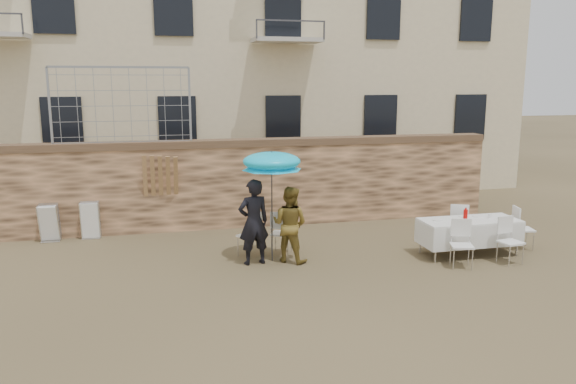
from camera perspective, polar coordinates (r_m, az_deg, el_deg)
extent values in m
plane|color=brown|center=(9.96, 0.67, -10.44)|extent=(80.00, 80.00, 0.00)
cube|color=#936B49|center=(14.40, -4.11, 0.86)|extent=(13.00, 0.50, 2.20)
imported|color=black|center=(11.36, -3.51, -3.06)|extent=(0.71, 0.53, 1.76)
imported|color=olive|center=(11.53, 0.17, -3.30)|extent=(0.97, 0.94, 1.58)
cylinder|color=#3F3F44|center=(11.51, -1.64, -2.45)|extent=(0.03, 0.03, 1.92)
cone|color=#0ABFEE|center=(11.31, -1.67, 2.83)|extent=(1.22, 1.22, 0.22)
cube|color=silver|center=(12.60, 17.97, -2.79)|extent=(2.10, 0.85, 0.05)
cylinder|color=silver|center=(11.95, 14.80, -5.25)|extent=(0.04, 0.04, 0.74)
cylinder|color=silver|center=(12.93, 22.28, -4.47)|extent=(0.04, 0.04, 0.74)
cylinder|color=silver|center=(12.53, 13.32, -4.40)|extent=(0.04, 0.04, 0.74)
cylinder|color=silver|center=(13.48, 20.59, -3.74)|extent=(0.04, 0.04, 0.74)
cylinder|color=red|center=(12.34, 17.58, -2.31)|extent=(0.09, 0.09, 0.26)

